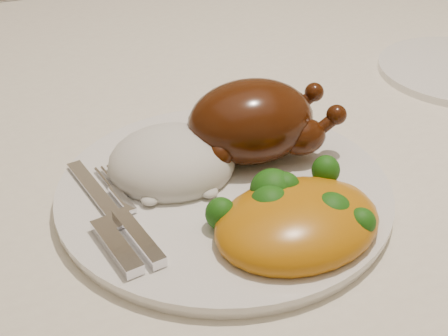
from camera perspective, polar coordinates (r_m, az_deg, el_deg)
name	(u,v)px	position (r m, az deg, el deg)	size (l,w,h in m)	color
dining_table	(234,194)	(0.75, 0.92, -2.41)	(1.60, 0.90, 0.76)	brown
tablecloth	(235,142)	(0.71, 0.98, 2.39)	(1.73, 1.03, 0.18)	#ECE4CB
dinner_plate	(224,192)	(0.57, 0.00, -2.23)	(0.30, 0.30, 0.01)	silver
roast_chicken	(255,121)	(0.59, 2.82, 4.32)	(0.15, 0.10, 0.08)	#3F1906
rice_mound	(172,163)	(0.58, -4.78, 0.47)	(0.13, 0.12, 0.06)	silver
mac_and_cheese	(299,216)	(0.51, 6.88, -4.42)	(0.15, 0.12, 0.05)	#C2720C
cutlery	(120,224)	(0.52, -9.52, -5.09)	(0.05, 0.17, 0.01)	silver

